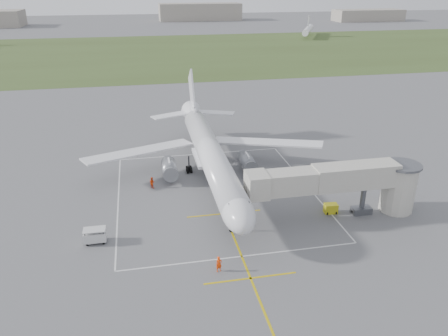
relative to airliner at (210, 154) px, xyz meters
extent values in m
plane|color=#5A5A5D|center=(0.00, -0.75, -4.39)|extent=(700.00, 700.00, 0.00)
cube|color=#3A4B20|center=(0.00, 129.25, -4.38)|extent=(700.00, 120.00, 0.02)
cube|color=#C4A70B|center=(0.00, -5.75, -4.38)|extent=(0.25, 60.00, 0.01)
cube|color=#C4A70B|center=(0.00, -24.75, -4.38)|extent=(10.00, 0.25, 0.01)
cube|color=#C4A70B|center=(0.00, -10.75, -4.38)|extent=(10.00, 0.25, 0.01)
cube|color=silver|center=(0.00, 11.25, -4.38)|extent=(28.00, 0.20, 0.01)
cube|color=silver|center=(0.00, -20.75, -4.38)|extent=(28.00, 0.20, 0.01)
cube|color=silver|center=(-14.00, -4.75, -4.38)|extent=(0.20, 32.00, 0.01)
cube|color=silver|center=(14.00, -4.75, -4.38)|extent=(0.20, 32.00, 0.01)
cylinder|color=silver|center=(0.00, -0.75, 0.11)|extent=(3.80, 36.00, 3.80)
ellipsoid|color=silver|center=(0.00, -18.75, 0.11)|extent=(3.80, 7.22, 3.80)
cube|color=black|center=(0.00, -19.65, 1.16)|extent=(2.40, 1.60, 0.99)
cone|color=silver|center=(0.00, 19.75, 0.51)|extent=(3.80, 6.00, 3.80)
cube|color=silver|center=(10.50, 5.25, -0.74)|extent=(17.93, 11.24, 1.23)
cube|color=silver|center=(-10.50, 5.25, -0.74)|extent=(17.93, 11.24, 1.23)
cube|color=silver|center=(0.00, 2.25, -1.44)|extent=(4.20, 8.00, 0.50)
cube|color=silver|center=(0.00, 20.45, 4.81)|extent=(0.30, 7.89, 8.65)
cube|color=silver|center=(0.00, 18.25, 1.81)|extent=(0.35, 5.00, 1.20)
cube|color=silver|center=(4.20, 19.45, 0.71)|extent=(7.85, 5.03, 0.20)
cube|color=silver|center=(-4.20, 19.45, 0.71)|extent=(7.85, 5.03, 0.20)
cylinder|color=slate|center=(6.20, 1.75, -2.49)|extent=(2.30, 4.20, 2.30)
cube|color=silver|center=(6.20, 1.45, -1.69)|extent=(0.25, 2.40, 1.20)
cylinder|color=slate|center=(-6.20, 1.75, -2.49)|extent=(2.30, 4.20, 2.30)
cube|color=silver|center=(-6.20, 1.45, -1.69)|extent=(0.25, 2.40, 1.20)
cylinder|color=black|center=(0.00, -15.25, -3.09)|extent=(0.18, 0.18, 2.60)
cylinder|color=black|center=(-0.11, -15.25, -3.99)|extent=(0.28, 0.80, 0.80)
cylinder|color=black|center=(0.11, -15.25, -3.99)|extent=(0.28, 0.80, 0.80)
cylinder|color=black|center=(2.90, 3.75, -2.99)|extent=(0.22, 0.22, 2.80)
cylinder|color=black|center=(2.62, 3.40, -3.91)|extent=(0.32, 0.96, 0.96)
cylinder|color=black|center=(3.18, 3.40, -3.91)|extent=(0.32, 0.96, 0.96)
cylinder|color=black|center=(2.62, 4.10, -3.91)|extent=(0.32, 0.96, 0.96)
cylinder|color=black|center=(3.18, 4.10, -3.91)|extent=(0.32, 0.96, 0.96)
cylinder|color=black|center=(-2.90, 3.75, -2.99)|extent=(0.22, 0.22, 2.80)
cylinder|color=black|center=(-3.18, 3.40, -3.91)|extent=(0.32, 0.96, 0.96)
cylinder|color=black|center=(-2.62, 3.40, -3.91)|extent=(0.32, 0.96, 0.96)
cylinder|color=black|center=(-3.18, 4.10, -3.91)|extent=(0.32, 0.96, 0.96)
cylinder|color=black|center=(-2.62, 4.10, -3.91)|extent=(0.32, 0.96, 0.96)
cube|color=#A3A093|center=(7.74, -14.25, 1.21)|extent=(11.09, 2.90, 2.80)
cube|color=#A3A093|center=(16.46, -14.25, 1.31)|extent=(11.09, 3.10, 3.00)
cube|color=#A3A093|center=(3.40, -14.25, 1.21)|extent=(2.60, 3.40, 3.00)
cylinder|color=#55575C|center=(18.00, -14.25, -2.29)|extent=(0.70, 0.70, 4.20)
cube|color=#55575C|center=(18.00, -14.25, -3.94)|extent=(2.60, 1.40, 0.90)
cylinder|color=#A3A093|center=(23.00, -14.25, -1.19)|extent=(4.40, 4.40, 6.40)
cylinder|color=#55575C|center=(23.00, -14.25, 2.21)|extent=(5.00, 5.00, 0.30)
cylinder|color=black|center=(17.00, -14.25, -4.04)|extent=(0.70, 0.30, 0.70)
cylinder|color=black|center=(19.00, -14.25, -4.04)|extent=(0.70, 0.30, 0.70)
cube|color=#B0AB16|center=(14.05, -13.30, -3.74)|extent=(1.82, 1.27, 1.30)
cylinder|color=black|center=(13.40, -13.72, -4.20)|extent=(0.21, 0.39, 0.38)
cylinder|color=black|center=(14.61, -13.82, -4.20)|extent=(0.21, 0.39, 0.38)
cube|color=silver|center=(-16.40, -14.51, -3.51)|extent=(2.62, 1.59, 1.14)
cube|color=silver|center=(-16.40, -14.51, -2.63)|extent=(2.62, 1.59, 0.08)
cylinder|color=black|center=(-17.44, -15.11, -3.30)|extent=(0.08, 0.08, 1.35)
cylinder|color=black|center=(-15.37, -15.14, -3.30)|extent=(0.08, 0.08, 1.35)
cylinder|color=black|center=(-17.42, -13.87, -3.30)|extent=(0.08, 0.08, 1.35)
cylinder|color=black|center=(-15.35, -13.90, -3.30)|extent=(0.08, 0.08, 1.35)
cylinder|color=black|center=(-17.34, -15.06, -4.19)|extent=(0.19, 0.42, 0.41)
cylinder|color=black|center=(-15.47, -15.09, -4.19)|extent=(0.19, 0.42, 0.41)
cylinder|color=black|center=(-17.32, -13.92, -4.19)|extent=(0.19, 0.42, 0.41)
cylinder|color=black|center=(-15.45, -13.95, -4.19)|extent=(0.19, 0.42, 0.41)
imported|color=#FF4008|center=(-3.03, -22.90, -3.48)|extent=(0.73, 0.55, 1.82)
imported|color=red|center=(-9.05, -0.88, -3.53)|extent=(1.05, 1.06, 1.72)
cube|color=gray|center=(40.00, 279.25, 1.61)|extent=(60.00, 20.00, 12.00)
cube|color=gray|center=(160.00, 249.25, -0.39)|extent=(50.00, 18.00, 8.00)
cylinder|color=silver|center=(82.08, 169.32, -0.89)|extent=(17.11, 30.08, 3.20)
cube|color=silver|center=(82.08, 169.32, 3.61)|extent=(2.05, 3.72, 5.50)
camera|label=1|loc=(-10.09, -60.82, 24.53)|focal=35.00mm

